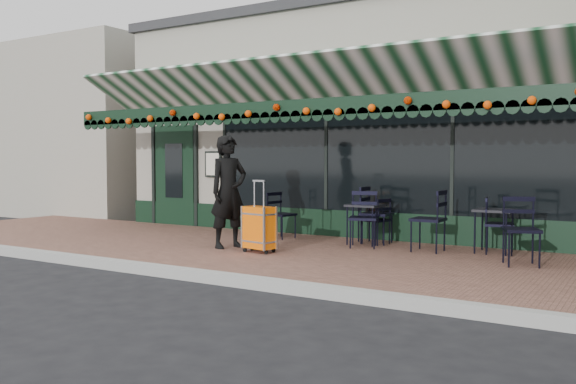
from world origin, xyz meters
The scene contains 16 objects.
ground centered at (0.00, 0.00, 0.00)m, with size 80.00×80.00×0.00m, color black.
sidewalk centered at (0.00, 2.00, 0.07)m, with size 18.00×4.00×0.15m, color brown.
curb centered at (0.00, -0.08, 0.07)m, with size 18.00×0.16×0.15m, color #9E9E99.
restaurant_building centered at (0.00, 7.84, 2.27)m, with size 12.00×9.60×4.50m.
neighbor_building_left centered at (-13.00, 8.00, 2.40)m, with size 12.00×8.00×4.80m, color #9B9589.
woman centered at (-1.64, 1.75, 1.07)m, with size 0.67×0.44×1.85m, color black.
suitcase centered at (-0.93, 1.59, 0.53)m, with size 0.53×0.36×1.12m.
cafe_table_a centered at (2.22, 3.44, 0.76)m, with size 0.55×0.55×0.68m.
cafe_table_b centered at (0.11, 3.29, 0.77)m, with size 0.56×0.56×0.69m.
chair_a_left centered at (1.30, 3.05, 0.65)m, with size 0.50×0.50×0.99m, color black, non-canonical shape.
chair_a_right centered at (2.31, 3.40, 0.59)m, with size 0.44×0.44×0.89m, color black, non-canonical shape.
chair_a_front centered at (2.80, 2.48, 0.63)m, with size 0.48×0.48×0.96m, color black, non-canonical shape.
chair_b_left centered at (0.26, 3.41, 0.55)m, with size 0.40×0.40×0.80m, color black, non-canonical shape.
chair_b_right centered at (0.23, 3.49, 0.65)m, with size 0.50×0.50×1.00m, color black, non-canonical shape.
chair_b_front centered at (0.24, 2.94, 0.62)m, with size 0.47×0.47×0.94m, color black, non-canonical shape.
chair_solo centered at (-1.51, 3.19, 0.58)m, with size 0.43×0.43×0.86m, color black, non-canonical shape.
Camera 1 is at (4.38, -6.25, 1.61)m, focal length 38.00 mm.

